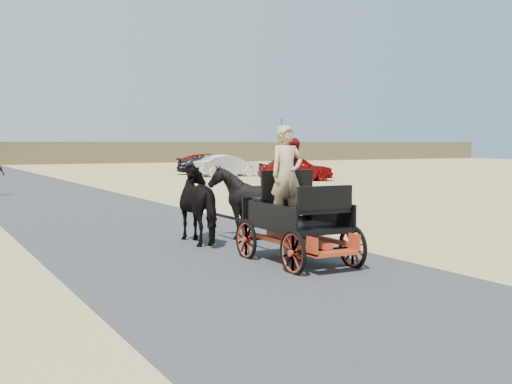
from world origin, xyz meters
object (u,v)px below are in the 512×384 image
car_b (228,166)px  car_d (209,162)px  carriage (297,243)px  horse_right (248,202)px  car_a (296,168)px  horse_left (204,205)px  car_c (206,166)px

car_b → car_d: bearing=-17.0°
carriage → car_d: bearing=68.1°
horse_right → car_a: bearing=-124.5°
carriage → car_a: 26.09m
carriage → horse_left: bearing=100.4°
horse_left → car_b: size_ratio=0.46×
horse_left → car_a: 23.91m
horse_left → car_d: (16.18, 35.89, -0.17)m
car_b → horse_right: bearing=155.7°
car_a → car_c: bearing=25.6°
horse_left → horse_right: horse_right is taller
car_a → car_b: size_ratio=1.01×
horse_left → car_b: bearing=-116.8°
car_b → car_c: bearing=1.8°
carriage → car_b: bearing=66.6°
horse_right → car_b: 28.27m
carriage → car_c: car_c is taller
car_a → carriage: bearing=165.8°
horse_left → car_a: (14.29, 19.17, -0.10)m
car_c → car_a: bearing=-152.6°
horse_left → car_c: size_ratio=0.48×
horse_left → carriage: bearing=100.4°
car_b → horse_left: bearing=153.7°
horse_right → carriage: bearing=79.6°
horse_right → car_d: bearing=-112.8°
horse_right → car_d: horse_right is taller
carriage → car_d: size_ratio=0.49×
horse_right → car_c: (11.79, 29.07, -0.24)m
car_b → carriage: bearing=157.1°
horse_right → car_b: bearing=-114.8°
car_b → car_d: 10.73m
car_d → horse_right: bearing=168.6°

